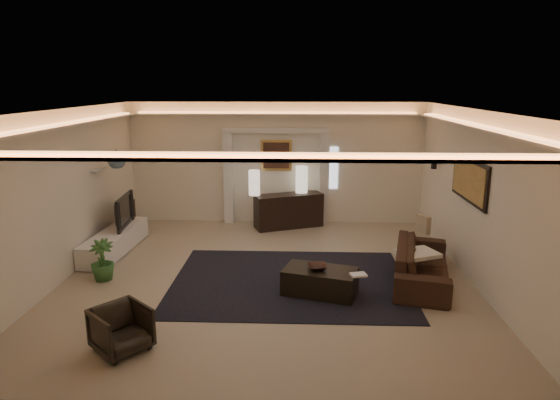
{
  "coord_description": "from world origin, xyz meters",
  "views": [
    {
      "loc": [
        0.53,
        -7.89,
        3.31
      ],
      "look_at": [
        0.2,
        0.6,
        1.25
      ],
      "focal_mm": 30.81,
      "sensor_mm": 36.0,
      "label": 1
    }
  ],
  "objects_px": {
    "console": "(289,211)",
    "sofa": "(422,263)",
    "armchair": "(121,329)",
    "coffee_table": "(320,282)"
  },
  "relations": [
    {
      "from": "sofa",
      "to": "armchair",
      "type": "relative_size",
      "value": 3.43
    },
    {
      "from": "armchair",
      "to": "console",
      "type": "bearing_deg",
      "value": 21.68
    },
    {
      "from": "coffee_table",
      "to": "armchair",
      "type": "relative_size",
      "value": 1.8
    },
    {
      "from": "console",
      "to": "armchair",
      "type": "height_order",
      "value": "console"
    },
    {
      "from": "console",
      "to": "armchair",
      "type": "xyz_separation_m",
      "value": [
        -2.0,
        -5.51,
        -0.11
      ]
    },
    {
      "from": "sofa",
      "to": "coffee_table",
      "type": "bearing_deg",
      "value": 121.86
    },
    {
      "from": "console",
      "to": "sofa",
      "type": "relative_size",
      "value": 0.72
    },
    {
      "from": "console",
      "to": "sofa",
      "type": "height_order",
      "value": "console"
    },
    {
      "from": "coffee_table",
      "to": "console",
      "type": "bearing_deg",
      "value": 115.53
    },
    {
      "from": "console",
      "to": "armchair",
      "type": "bearing_deg",
      "value": -131.51
    }
  ]
}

